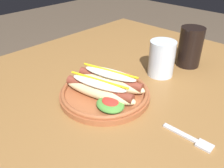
{
  "coord_description": "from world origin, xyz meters",
  "views": [
    {
      "loc": [
        0.34,
        -0.52,
        1.12
      ],
      "look_at": [
        -0.06,
        -0.1,
        0.77
      ],
      "focal_mm": 37.53,
      "sensor_mm": 36.0,
      "label": 1
    }
  ],
  "objects_px": {
    "hot_dog_plate": "(105,90)",
    "soda_cup": "(190,47)",
    "water_cup": "(162,58)",
    "fork": "(191,139)"
  },
  "relations": [
    {
      "from": "soda_cup",
      "to": "water_cup",
      "type": "bearing_deg",
      "value": -103.66
    },
    {
      "from": "fork",
      "to": "water_cup",
      "type": "xyz_separation_m",
      "value": [
        -0.22,
        0.21,
        0.06
      ]
    },
    {
      "from": "hot_dog_plate",
      "to": "soda_cup",
      "type": "bearing_deg",
      "value": 79.08
    },
    {
      "from": "hot_dog_plate",
      "to": "water_cup",
      "type": "xyz_separation_m",
      "value": [
        0.04,
        0.23,
        0.03
      ]
    },
    {
      "from": "fork",
      "to": "hot_dog_plate",
      "type": "bearing_deg",
      "value": -177.86
    },
    {
      "from": "soda_cup",
      "to": "water_cup",
      "type": "distance_m",
      "value": 0.13
    },
    {
      "from": "fork",
      "to": "soda_cup",
      "type": "bearing_deg",
      "value": 118.35
    },
    {
      "from": "fork",
      "to": "water_cup",
      "type": "relative_size",
      "value": 1.03
    },
    {
      "from": "water_cup",
      "to": "hot_dog_plate",
      "type": "bearing_deg",
      "value": -99.33
    },
    {
      "from": "soda_cup",
      "to": "fork",
      "type": "bearing_deg",
      "value": -60.46
    }
  ]
}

